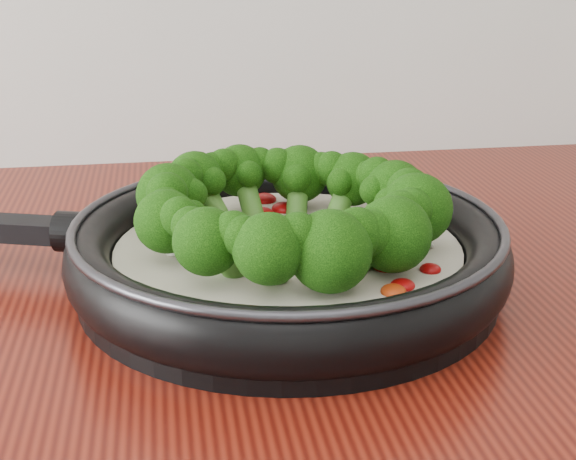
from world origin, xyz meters
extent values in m
cylinder|color=black|center=(0.12, 1.08, 0.91)|extent=(0.42, 0.42, 0.01)
torus|color=black|center=(0.12, 1.08, 0.93)|extent=(0.45, 0.45, 0.04)
torus|color=#2D2D33|center=(0.12, 1.08, 0.96)|extent=(0.43, 0.43, 0.01)
cylinder|color=black|center=(-0.05, 1.14, 0.94)|extent=(0.04, 0.04, 0.03)
cylinder|color=beige|center=(0.12, 1.08, 0.92)|extent=(0.35, 0.35, 0.02)
ellipsoid|color=#9D0708|center=(0.21, 1.02, 0.94)|extent=(0.02, 0.02, 0.01)
ellipsoid|color=#9D0708|center=(0.17, 1.06, 0.94)|extent=(0.02, 0.02, 0.01)
ellipsoid|color=#B9330B|center=(0.09, 1.03, 0.94)|extent=(0.03, 0.03, 0.01)
ellipsoid|color=#9D0708|center=(0.15, 1.05, 0.94)|extent=(0.02, 0.02, 0.01)
ellipsoid|color=#9D0708|center=(0.13, 1.17, 0.94)|extent=(0.03, 0.03, 0.01)
ellipsoid|color=#B9330B|center=(0.05, 1.08, 0.94)|extent=(0.03, 0.03, 0.01)
ellipsoid|color=#9D0708|center=(0.08, 1.11, 0.94)|extent=(0.02, 0.02, 0.01)
ellipsoid|color=#9D0708|center=(0.02, 1.15, 0.94)|extent=(0.02, 0.02, 0.01)
ellipsoid|color=#B9330B|center=(0.17, 0.98, 0.94)|extent=(0.02, 0.02, 0.01)
ellipsoid|color=#9D0708|center=(0.21, 1.15, 0.94)|extent=(0.02, 0.02, 0.01)
ellipsoid|color=#9D0708|center=(0.18, 0.99, 0.94)|extent=(0.02, 0.02, 0.01)
ellipsoid|color=#B9330B|center=(0.20, 1.06, 0.94)|extent=(0.03, 0.03, 0.01)
ellipsoid|color=#9D0708|center=(0.18, 1.03, 0.94)|extent=(0.02, 0.02, 0.01)
ellipsoid|color=#9D0708|center=(0.11, 1.20, 0.94)|extent=(0.03, 0.03, 0.01)
ellipsoid|color=#B9330B|center=(0.09, 1.12, 0.94)|extent=(0.04, 0.04, 0.01)
ellipsoid|color=#9D0708|center=(0.11, 1.16, 0.94)|extent=(0.03, 0.03, 0.01)
ellipsoid|color=#9D0708|center=(0.09, 1.07, 0.94)|extent=(0.03, 0.03, 0.01)
ellipsoid|color=#B9330B|center=(0.15, 1.07, 0.94)|extent=(0.02, 0.02, 0.01)
ellipsoid|color=#9D0708|center=(0.08, 1.09, 0.94)|extent=(0.03, 0.03, 0.01)
ellipsoid|color=#9D0708|center=(0.03, 1.15, 0.94)|extent=(0.02, 0.02, 0.01)
ellipsoid|color=#B9330B|center=(0.11, 1.05, 0.94)|extent=(0.02, 0.02, 0.01)
ellipsoid|color=#9D0708|center=(0.09, 1.11, 0.94)|extent=(0.03, 0.03, 0.01)
ellipsoid|color=white|center=(0.11, 1.07, 0.94)|extent=(0.01, 0.01, 0.00)
ellipsoid|color=white|center=(0.18, 1.09, 0.94)|extent=(0.01, 0.01, 0.00)
ellipsoid|color=white|center=(0.12, 1.09, 0.94)|extent=(0.01, 0.01, 0.00)
ellipsoid|color=white|center=(0.20, 1.17, 0.94)|extent=(0.01, 0.01, 0.00)
ellipsoid|color=white|center=(0.21, 1.07, 0.94)|extent=(0.01, 0.01, 0.00)
ellipsoid|color=white|center=(0.18, 1.13, 0.94)|extent=(0.01, 0.01, 0.00)
ellipsoid|color=white|center=(0.21, 1.17, 0.94)|extent=(0.01, 0.01, 0.00)
ellipsoid|color=white|center=(0.02, 1.07, 0.94)|extent=(0.01, 0.01, 0.00)
ellipsoid|color=white|center=(0.14, 1.10, 0.94)|extent=(0.01, 0.01, 0.00)
ellipsoid|color=white|center=(0.06, 1.10, 0.94)|extent=(0.01, 0.01, 0.00)
ellipsoid|color=white|center=(0.05, 1.14, 0.94)|extent=(0.01, 0.01, 0.00)
ellipsoid|color=white|center=(0.16, 1.14, 0.94)|extent=(0.01, 0.01, 0.00)
ellipsoid|color=white|center=(0.15, 1.10, 0.94)|extent=(0.01, 0.01, 0.00)
ellipsoid|color=white|center=(0.13, 1.07, 0.94)|extent=(0.01, 0.01, 0.00)
ellipsoid|color=white|center=(0.07, 1.09, 0.94)|extent=(0.01, 0.01, 0.00)
ellipsoid|color=white|center=(0.23, 1.06, 0.94)|extent=(0.01, 0.01, 0.00)
ellipsoid|color=white|center=(0.08, 1.07, 0.94)|extent=(0.01, 0.01, 0.00)
ellipsoid|color=white|center=(0.21, 1.14, 0.94)|extent=(0.01, 0.01, 0.00)
ellipsoid|color=white|center=(0.12, 1.08, 0.94)|extent=(0.01, 0.01, 0.00)
ellipsoid|color=white|center=(0.07, 1.13, 0.94)|extent=(0.01, 0.01, 0.00)
cylinder|color=#4B822A|center=(0.19, 1.06, 0.95)|extent=(0.04, 0.03, 0.04)
sphere|color=black|center=(0.21, 1.05, 0.97)|extent=(0.07, 0.07, 0.06)
sphere|color=black|center=(0.21, 1.08, 0.98)|extent=(0.04, 0.04, 0.03)
sphere|color=black|center=(0.20, 1.03, 0.98)|extent=(0.04, 0.04, 0.03)
sphere|color=black|center=(0.19, 1.06, 0.98)|extent=(0.04, 0.04, 0.03)
cylinder|color=#4B822A|center=(0.19, 1.11, 0.95)|extent=(0.04, 0.03, 0.04)
sphere|color=black|center=(0.21, 1.11, 0.97)|extent=(0.06, 0.06, 0.05)
sphere|color=black|center=(0.20, 1.13, 0.98)|extent=(0.04, 0.04, 0.03)
sphere|color=black|center=(0.21, 1.09, 0.98)|extent=(0.04, 0.04, 0.03)
sphere|color=black|center=(0.19, 1.11, 0.97)|extent=(0.03, 0.03, 0.03)
cylinder|color=#4B822A|center=(0.17, 1.14, 0.95)|extent=(0.04, 0.04, 0.04)
sphere|color=black|center=(0.18, 1.15, 0.97)|extent=(0.06, 0.06, 0.05)
sphere|color=black|center=(0.17, 1.16, 0.98)|extent=(0.04, 0.04, 0.03)
sphere|color=black|center=(0.19, 1.14, 0.98)|extent=(0.04, 0.04, 0.03)
sphere|color=black|center=(0.17, 1.14, 0.97)|extent=(0.03, 0.03, 0.02)
cylinder|color=#4B822A|center=(0.14, 1.16, 0.95)|extent=(0.03, 0.04, 0.04)
sphere|color=black|center=(0.14, 1.18, 0.97)|extent=(0.07, 0.07, 0.05)
sphere|color=black|center=(0.12, 1.18, 0.98)|extent=(0.04, 0.04, 0.03)
sphere|color=black|center=(0.16, 1.17, 0.98)|extent=(0.04, 0.04, 0.03)
sphere|color=black|center=(0.14, 1.16, 0.97)|extent=(0.03, 0.03, 0.03)
cylinder|color=#4B822A|center=(0.09, 1.16, 0.95)|extent=(0.03, 0.04, 0.04)
sphere|color=black|center=(0.09, 1.18, 0.97)|extent=(0.06, 0.06, 0.05)
sphere|color=black|center=(0.07, 1.17, 0.98)|extent=(0.04, 0.04, 0.03)
sphere|color=black|center=(0.11, 1.18, 0.98)|extent=(0.03, 0.03, 0.03)
sphere|color=black|center=(0.09, 1.16, 0.98)|extent=(0.03, 0.03, 0.02)
cylinder|color=#4B822A|center=(0.06, 1.14, 0.95)|extent=(0.04, 0.04, 0.04)
sphere|color=black|center=(0.05, 1.16, 0.97)|extent=(0.06, 0.06, 0.05)
sphere|color=black|center=(0.04, 1.14, 0.98)|extent=(0.04, 0.04, 0.03)
sphere|color=black|center=(0.06, 1.17, 0.98)|extent=(0.04, 0.04, 0.03)
sphere|color=black|center=(0.06, 1.14, 0.98)|extent=(0.03, 0.03, 0.02)
cylinder|color=#4B822A|center=(0.04, 1.11, 0.95)|extent=(0.04, 0.03, 0.04)
sphere|color=black|center=(0.02, 1.12, 0.97)|extent=(0.07, 0.07, 0.05)
sphere|color=black|center=(0.02, 1.10, 0.98)|extent=(0.04, 0.04, 0.03)
sphere|color=black|center=(0.04, 1.14, 0.98)|extent=(0.04, 0.04, 0.03)
sphere|color=black|center=(0.04, 1.11, 0.97)|extent=(0.03, 0.03, 0.03)
cylinder|color=#4B822A|center=(0.04, 1.07, 0.95)|extent=(0.04, 0.03, 0.04)
sphere|color=black|center=(0.02, 1.06, 0.97)|extent=(0.06, 0.06, 0.05)
sphere|color=black|center=(0.03, 1.05, 0.98)|extent=(0.04, 0.04, 0.03)
sphere|color=black|center=(0.02, 1.08, 0.98)|extent=(0.04, 0.04, 0.03)
sphere|color=black|center=(0.04, 1.07, 0.97)|extent=(0.03, 0.03, 0.02)
cylinder|color=#4B822A|center=(0.06, 1.03, 0.95)|extent=(0.04, 0.04, 0.04)
sphere|color=black|center=(0.05, 1.01, 0.97)|extent=(0.06, 0.06, 0.05)
sphere|color=black|center=(0.07, 1.00, 0.98)|extent=(0.04, 0.04, 0.03)
sphere|color=black|center=(0.04, 1.03, 0.98)|extent=(0.04, 0.04, 0.03)
sphere|color=black|center=(0.06, 1.03, 0.97)|extent=(0.03, 0.03, 0.02)
cylinder|color=#4B822A|center=(0.09, 1.01, 0.95)|extent=(0.03, 0.04, 0.04)
sphere|color=black|center=(0.09, 0.99, 0.97)|extent=(0.06, 0.06, 0.05)
sphere|color=black|center=(0.11, 0.99, 0.98)|extent=(0.04, 0.04, 0.03)
sphere|color=black|center=(0.07, 1.00, 0.98)|extent=(0.04, 0.04, 0.03)
sphere|color=black|center=(0.09, 1.01, 0.98)|extent=(0.03, 0.03, 0.02)
cylinder|color=#4B822A|center=(0.13, 1.01, 0.95)|extent=(0.02, 0.04, 0.04)
sphere|color=black|center=(0.13, 0.99, 0.97)|extent=(0.07, 0.07, 0.06)
sphere|color=black|center=(0.15, 1.00, 0.98)|extent=(0.05, 0.05, 0.04)
sphere|color=black|center=(0.11, 0.99, 0.98)|extent=(0.04, 0.04, 0.03)
sphere|color=black|center=(0.13, 1.01, 0.97)|extent=(0.04, 0.04, 0.03)
cylinder|color=#4B822A|center=(0.17, 1.03, 0.95)|extent=(0.04, 0.04, 0.04)
sphere|color=black|center=(0.18, 1.01, 0.97)|extent=(0.07, 0.07, 0.06)
sphere|color=black|center=(0.19, 1.03, 0.98)|extent=(0.04, 0.04, 0.04)
sphere|color=black|center=(0.16, 1.00, 0.98)|extent=(0.04, 0.04, 0.03)
sphere|color=black|center=(0.17, 1.03, 0.97)|extent=(0.04, 0.04, 0.03)
camera|label=1|loc=(0.02, 0.49, 1.17)|focal=50.52mm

